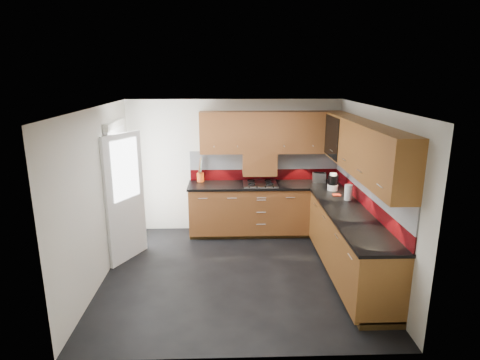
{
  "coord_description": "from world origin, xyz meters",
  "views": [
    {
      "loc": [
        -0.13,
        -5.31,
        2.84
      ],
      "look_at": [
        0.07,
        0.65,
        1.24
      ],
      "focal_mm": 30.0,
      "sensor_mm": 36.0,
      "label": 1
    }
  ],
  "objects_px": {
    "utensil_pot": "(200,176)",
    "toaster": "(319,177)",
    "gas_hob": "(260,184)",
    "food_processor": "(333,182)"
  },
  "relations": [
    {
      "from": "gas_hob",
      "to": "toaster",
      "type": "xyz_separation_m",
      "value": [
        1.07,
        0.14,
        0.07
      ]
    },
    {
      "from": "utensil_pot",
      "to": "food_processor",
      "type": "height_order",
      "value": "utensil_pot"
    },
    {
      "from": "utensil_pot",
      "to": "food_processor",
      "type": "bearing_deg",
      "value": -15.48
    },
    {
      "from": "gas_hob",
      "to": "toaster",
      "type": "relative_size",
      "value": 2.34
    },
    {
      "from": "toaster",
      "to": "gas_hob",
      "type": "bearing_deg",
      "value": -172.57
    },
    {
      "from": "toaster",
      "to": "food_processor",
      "type": "bearing_deg",
      "value": -78.19
    },
    {
      "from": "gas_hob",
      "to": "utensil_pot",
      "type": "height_order",
      "value": "utensil_pot"
    },
    {
      "from": "gas_hob",
      "to": "food_processor",
      "type": "relative_size",
      "value": 2.01
    },
    {
      "from": "utensil_pot",
      "to": "toaster",
      "type": "bearing_deg",
      "value": -2.51
    },
    {
      "from": "gas_hob",
      "to": "toaster",
      "type": "height_order",
      "value": "toaster"
    }
  ]
}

